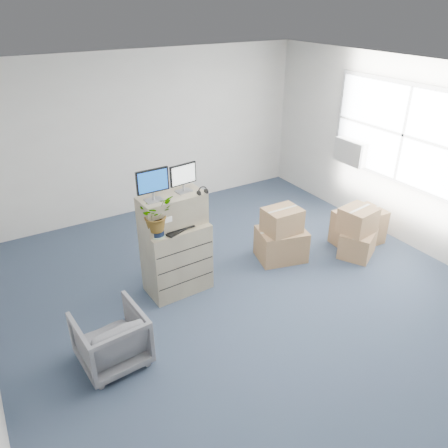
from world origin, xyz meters
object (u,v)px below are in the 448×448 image
(filing_cabinet_lower, at_px, (177,258))
(monitor_left, at_px, (153,183))
(keyboard, at_px, (178,229))
(water_bottle, at_px, (175,215))
(monitor_right, at_px, (183,176))
(office_chair, at_px, (111,336))
(potted_plant, at_px, (156,218))

(filing_cabinet_lower, bearing_deg, monitor_left, 176.30)
(keyboard, distance_m, water_bottle, 0.22)
(monitor_right, xyz_separation_m, water_bottle, (-0.13, 0.02, -0.51))
(keyboard, xyz_separation_m, office_chair, (-1.18, -0.75, -0.62))
(filing_cabinet_lower, distance_m, monitor_left, 1.14)
(monitor_left, relative_size, monitor_right, 1.10)
(filing_cabinet_lower, xyz_separation_m, office_chair, (-1.19, -0.86, -0.13))
(water_bottle, distance_m, potted_plant, 0.42)
(potted_plant, bearing_deg, office_chair, -140.79)
(monitor_right, xyz_separation_m, office_chair, (-1.37, -0.92, -1.23))
(filing_cabinet_lower, relative_size, keyboard, 2.21)
(monitor_right, distance_m, potted_plant, 0.63)
(keyboard, relative_size, water_bottle, 1.97)
(potted_plant, distance_m, office_chair, 1.44)
(keyboard, relative_size, potted_plant, 0.80)
(monitor_right, distance_m, office_chair, 2.05)
(monitor_right, height_order, potted_plant, monitor_right)
(office_chair, bearing_deg, potted_plant, -145.54)
(filing_cabinet_lower, xyz_separation_m, water_bottle, (0.05, 0.09, 0.59))
(filing_cabinet_lower, bearing_deg, keyboard, -94.62)
(filing_cabinet_lower, distance_m, keyboard, 0.50)
(keyboard, bearing_deg, office_chair, -169.75)
(potted_plant, relative_size, office_chair, 0.77)
(filing_cabinet_lower, bearing_deg, potted_plant, -159.52)
(monitor_left, bearing_deg, keyboard, -24.56)
(filing_cabinet_lower, relative_size, monitor_left, 2.37)
(monitor_left, bearing_deg, water_bottle, 14.19)
(filing_cabinet_lower, xyz_separation_m, monitor_right, (0.18, 0.06, 1.10))
(monitor_right, relative_size, water_bottle, 1.67)
(water_bottle, relative_size, office_chair, 0.32)
(keyboard, height_order, potted_plant, potted_plant)
(monitor_right, height_order, water_bottle, monitor_right)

